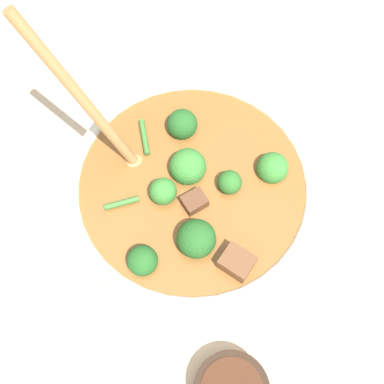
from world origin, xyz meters
The scene contains 3 objects.
ground_plane centered at (0.00, 0.00, 0.00)m, with size 4.00×4.00×0.00m, color #C6B293.
stew_bowl centered at (0.00, 0.00, 0.05)m, with size 0.30×0.30×0.29m.
empty_plate centered at (-0.06, -0.31, 0.01)m, with size 0.20×0.20×0.02m.
Camera 1 is at (0.13, 0.20, 0.59)m, focal length 45.00 mm.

